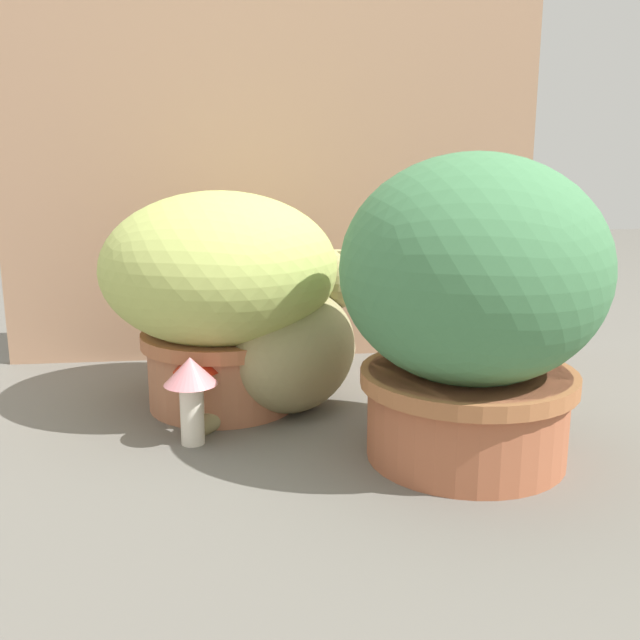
{
  "coord_description": "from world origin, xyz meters",
  "views": [
    {
      "loc": [
        -0.04,
        -1.14,
        0.46
      ],
      "look_at": [
        0.1,
        0.04,
        0.18
      ],
      "focal_mm": 41.04,
      "sensor_mm": 36.0,
      "label": 1
    }
  ],
  "objects": [
    {
      "name": "cardboard_backdrop",
      "position": [
        0.05,
        0.47,
        0.41
      ],
      "size": [
        1.16,
        0.03,
        0.82
      ],
      "primitive_type": "cube",
      "color": "tan",
      "rests_on": "ground"
    },
    {
      "name": "ground_plane",
      "position": [
        0.0,
        0.0,
        0.0
      ],
      "size": [
        6.0,
        6.0,
        0.0
      ],
      "primitive_type": "plane",
      "color": "#646159"
    },
    {
      "name": "cat",
      "position": [
        0.07,
        0.11,
        0.12
      ],
      "size": [
        0.36,
        0.3,
        0.32
      ],
      "color": "tan",
      "rests_on": "ground"
    },
    {
      "name": "mushroom_ornament_pink",
      "position": [
        -0.11,
        -0.03,
        0.1
      ],
      "size": [
        0.08,
        0.08,
        0.14
      ],
      "color": "#EFE5D0",
      "rests_on": "ground"
    },
    {
      "name": "leafy_planter",
      "position": [
        0.3,
        -0.13,
        0.24
      ],
      "size": [
        0.39,
        0.39,
        0.46
      ],
      "color": "#AD5F3F",
      "rests_on": "ground"
    },
    {
      "name": "mushroom_ornament_red",
      "position": [
        -0.11,
        0.03,
        0.1
      ],
      "size": [
        0.08,
        0.08,
        0.14
      ],
      "color": "beige",
      "rests_on": "ground"
    },
    {
      "name": "grass_planter",
      "position": [
        -0.07,
        0.15,
        0.22
      ],
      "size": [
        0.42,
        0.42,
        0.39
      ],
      "color": "#B16E4C",
      "rests_on": "ground"
    }
  ]
}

